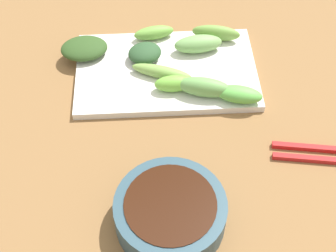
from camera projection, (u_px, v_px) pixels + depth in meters
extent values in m
cube|color=brown|center=(177.00, 132.00, 0.72)|extent=(2.10, 2.10, 0.02)
cylinder|color=#2E4B58|center=(170.00, 213.00, 0.60)|extent=(0.14, 0.14, 0.04)
cylinder|color=black|center=(170.00, 210.00, 0.59)|extent=(0.11, 0.11, 0.03)
cube|color=silver|center=(166.00, 71.00, 0.77)|extent=(0.18, 0.29, 0.01)
ellipsoid|color=#709E42|center=(216.00, 33.00, 0.80)|extent=(0.04, 0.08, 0.03)
ellipsoid|color=#79A34A|center=(162.00, 72.00, 0.75)|extent=(0.05, 0.10, 0.02)
ellipsoid|color=#2B4D2B|center=(145.00, 53.00, 0.77)|extent=(0.06, 0.07, 0.02)
ellipsoid|color=#6DA740|center=(154.00, 33.00, 0.81)|extent=(0.03, 0.07, 0.02)
ellipsoid|color=#2E4B1F|center=(84.00, 48.00, 0.78)|extent=(0.06, 0.08, 0.02)
ellipsoid|color=#70BA3E|center=(177.00, 83.00, 0.73)|extent=(0.03, 0.06, 0.03)
ellipsoid|color=#61B84A|center=(239.00, 94.00, 0.72)|extent=(0.04, 0.07, 0.03)
ellipsoid|color=#69A353|center=(204.00, 87.00, 0.72)|extent=(0.05, 0.09, 0.03)
ellipsoid|color=#74A55A|center=(198.00, 44.00, 0.78)|extent=(0.04, 0.08, 0.03)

